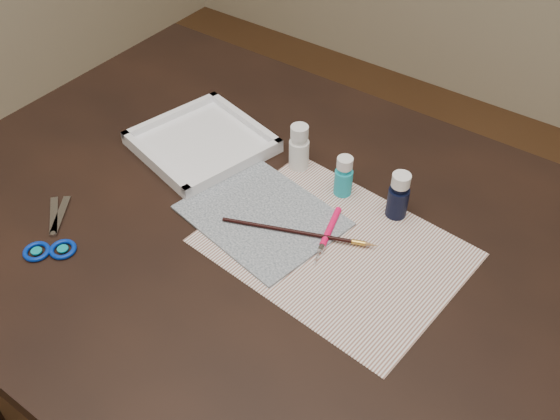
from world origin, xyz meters
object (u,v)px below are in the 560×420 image
Objects in this scene: paint_bottle_navy at (399,195)px; palette_tray at (202,142)px; paint_bottle_cyan at (344,176)px; paper at (334,247)px; canvas at (262,215)px; paint_bottle_white at (299,147)px; scissors at (50,228)px.

paint_bottle_navy is 0.39m from palette_tray.
paint_bottle_navy is (0.10, 0.01, 0.00)m from paint_bottle_cyan.
paint_bottle_navy is 0.39× the size of palette_tray.
paper is 0.14m from paint_bottle_cyan.
canvas reaches higher than paper.
canvas is at bearing -80.03° from paint_bottle_white.
paint_bottle_navy is at bearing 37.23° from canvas.
scissors is (-0.40, -0.24, 0.00)m from paper.
paint_bottle_white is 0.41× the size of palette_tray.
scissors is (-0.45, -0.37, -0.04)m from paint_bottle_navy.
canvas is 0.16m from paint_bottle_white.
paint_bottle_navy is 0.52× the size of scissors.
paper is 0.14m from paint_bottle_navy.
paint_bottle_cyan reaches higher than canvas.
canvas is 0.35m from scissors.
paint_bottle_cyan is (0.10, -0.02, -0.01)m from paint_bottle_white.
palette_tray is at bearing -59.59° from scissors.
paint_bottle_white reaches higher than paper.
canvas is at bearing -22.75° from palette_tray.
canvas is 0.16m from paint_bottle_cyan.
paint_bottle_cyan is at bearing -8.78° from paint_bottle_white.
paint_bottle_white reaches higher than scissors.
palette_tray is (0.06, 0.32, 0.01)m from scissors.
paint_bottle_cyan is 0.89× the size of paint_bottle_navy.
canvas is at bearing -142.77° from paint_bottle_navy.
paper is at bearing -63.88° from paint_bottle_cyan.
paint_bottle_white reaches higher than paint_bottle_navy.
paint_bottle_white is at bearing -81.91° from scissors.
paper is 0.14m from canvas.
paint_bottle_cyan is (-0.06, 0.12, 0.04)m from paper.
paint_bottle_navy is at bearing -100.06° from scissors.
paint_bottle_white is at bearing 18.17° from palette_tray.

